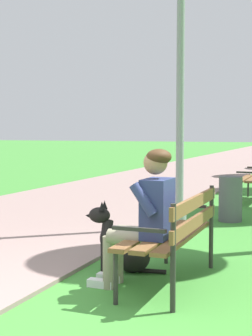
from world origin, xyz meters
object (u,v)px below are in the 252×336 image
dog_black (122,246)px  lamp_post_near (180,77)px  person_seated_on_near_bench (146,213)px  litter_bin (230,199)px  park_bench_near (175,229)px

dog_black → lamp_post_near: bearing=91.2°
person_seated_on_near_bench → litter_bin: size_ratio=1.79×
park_bench_near → dog_black: bearing=159.7°
park_bench_near → person_seated_on_near_bench: (-0.21, -0.22, 0.17)m
park_bench_near → lamp_post_near: lamp_post_near is taller
litter_bin → person_seated_on_near_bench: bearing=-91.4°
person_seated_on_near_bench → dog_black: 0.74m
person_seated_on_near_bench → litter_bin: person_seated_on_near_bench is taller
park_bench_near → lamp_post_near: bearing=104.8°
lamp_post_near → litter_bin: lamp_post_near is taller
person_seated_on_near_bench → lamp_post_near: bearing=99.5°
person_seated_on_near_bench → dog_black: (-0.41, 0.45, -0.42)m
park_bench_near → litter_bin: size_ratio=2.14×
lamp_post_near → litter_bin: (0.54, 0.99, -1.80)m
dog_black → litter_bin: size_ratio=1.19×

